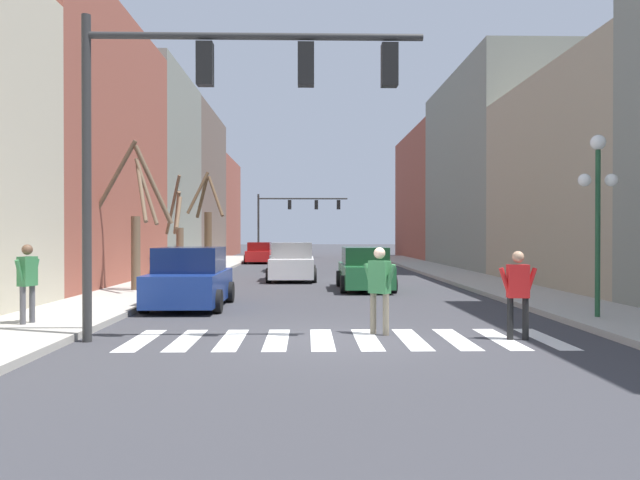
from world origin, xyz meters
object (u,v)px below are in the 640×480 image
(pedestrian_waiting_at_curb, at_px, (380,283))
(street_tree_right_far, at_px, (207,226))
(street_tree_right_near, at_px, (137,221))
(street_tree_left_near, at_px, (178,235))
(pedestrian_crossing_street, at_px, (27,277))
(pedestrian_near_right_corner, at_px, (518,287))
(car_parked_left_mid, at_px, (190,280))
(car_parked_left_far, at_px, (260,253))
(car_parked_right_near, at_px, (365,270))
(traffic_signal_far, at_px, (293,210))
(street_lamp_right_corner, at_px, (598,188))
(car_at_intersection, at_px, (292,263))
(car_parked_left_near, at_px, (286,258))
(traffic_signal_near, at_px, (212,100))

(pedestrian_waiting_at_curb, bearing_deg, street_tree_right_far, -32.88)
(street_tree_right_near, bearing_deg, street_tree_left_near, 89.36)
(pedestrian_crossing_street, distance_m, street_tree_right_far, 21.51)
(pedestrian_near_right_corner, bearing_deg, car_parked_left_mid, 146.16)
(street_tree_right_far, bearing_deg, car_parked_left_far, 78.34)
(car_parked_right_near, distance_m, pedestrian_waiting_at_curb, 10.67)
(car_parked_left_mid, bearing_deg, traffic_signal_far, -3.25)
(traffic_signal_far, xyz_separation_m, street_lamp_right_corner, (8.09, -41.45, -1.10))
(car_parked_left_mid, height_order, pedestrian_waiting_at_curb, pedestrian_waiting_at_curb)
(street_tree_right_near, bearing_deg, car_at_intersection, 50.72)
(car_parked_left_far, relative_size, street_tree_right_far, 0.81)
(pedestrian_crossing_street, bearing_deg, car_at_intersection, 174.56)
(car_at_intersection, bearing_deg, car_parked_left_mid, -14.31)
(car_parked_left_near, bearing_deg, traffic_signal_near, -1.71)
(car_parked_right_near, bearing_deg, traffic_signal_near, 160.27)
(car_parked_left_far, bearing_deg, car_parked_left_near, -166.74)
(traffic_signal_far, xyz_separation_m, street_tree_right_far, (-4.42, -20.81, -1.75))
(car_at_intersection, height_order, car_parked_left_mid, same)
(traffic_signal_far, bearing_deg, car_parked_right_near, -84.00)
(pedestrian_crossing_street, xyz_separation_m, street_tree_right_far, (0.53, 21.46, 1.37))
(car_parked_left_near, height_order, street_tree_right_far, street_tree_right_far)
(traffic_signal_far, xyz_separation_m, pedestrian_near_right_corner, (5.40, -43.74, -3.25))
(car_parked_right_near, relative_size, pedestrian_near_right_corner, 2.63)
(pedestrian_waiting_at_curb, bearing_deg, pedestrian_near_right_corner, -155.44)
(traffic_signal_near, distance_m, street_lamp_right_corner, 9.21)
(traffic_signal_far, xyz_separation_m, car_parked_right_near, (3.40, -32.39, -3.55))
(traffic_signal_near, bearing_deg, car_parked_left_far, 92.67)
(street_tree_right_far, distance_m, street_tree_left_near, 6.51)
(pedestrian_crossing_street, height_order, street_tree_left_near, street_tree_left_near)
(traffic_signal_near, relative_size, car_parked_right_near, 1.43)
(car_parked_left_near, xyz_separation_m, pedestrian_waiting_at_curb, (2.69, -23.09, 0.35))
(car_parked_left_far, xyz_separation_m, street_tree_right_far, (-2.17, -10.53, 1.83))
(traffic_signal_far, height_order, car_parked_right_near, traffic_signal_far)
(car_at_intersection, distance_m, pedestrian_near_right_corner, 16.94)
(car_parked_left_mid, distance_m, street_tree_right_near, 5.15)
(car_parked_left_far, xyz_separation_m, street_tree_left_near, (-2.46, -17.01, 1.35))
(car_parked_left_mid, distance_m, pedestrian_near_right_corner, 9.46)
(street_tree_left_near, bearing_deg, car_parked_left_mid, -76.73)
(pedestrian_crossing_street, bearing_deg, traffic_signal_far, -171.76)
(street_lamp_right_corner, xyz_separation_m, street_tree_left_near, (-12.79, 14.15, -1.13))
(car_at_intersection, xyz_separation_m, street_tree_right_near, (-5.31, -6.49, 1.78))
(car_parked_right_near, bearing_deg, pedestrian_near_right_corner, -170.02)
(car_parked_left_mid, bearing_deg, pedestrian_crossing_street, 146.49)
(car_parked_left_mid, relative_size, street_tree_right_near, 0.81)
(car_parked_left_far, bearing_deg, pedestrian_near_right_corner, -167.12)
(traffic_signal_near, bearing_deg, car_at_intersection, 85.74)
(car_parked_right_near, height_order, car_parked_left_mid, car_parked_left_mid)
(street_lamp_right_corner, relative_size, car_parked_right_near, 0.92)
(car_parked_left_near, relative_size, street_tree_right_near, 0.83)
(traffic_signal_far, xyz_separation_m, street_tree_right_near, (-4.78, -34.00, -1.72))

